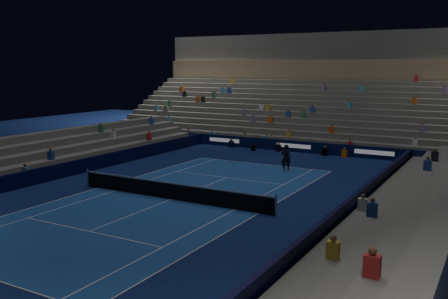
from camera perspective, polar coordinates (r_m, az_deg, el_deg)
ground at (r=28.33m, az=-6.04°, el=-5.72°), size 90.00×90.00×0.00m
court_surface at (r=28.33m, az=-6.04°, el=-5.71°), size 10.97×23.77×0.01m
sponsor_barrier_far at (r=44.26m, az=8.03°, el=0.38°), size 44.00×0.25×1.00m
sponsor_barrier_east at (r=24.06m, az=13.24°, el=-7.43°), size 0.25×37.00×1.00m
sponsor_barrier_west at (r=34.65m, az=-19.22°, el=-2.56°), size 0.25×37.00×1.00m
grandstand_main at (r=52.73m, az=11.89°, el=4.85°), size 44.00×15.20×11.20m
grandstand_east at (r=23.27m, az=21.56°, el=-7.35°), size 5.00×37.00×2.50m
grandstand_west at (r=37.22m, az=-22.79°, el=-1.32°), size 5.00×37.00×2.50m
tennis_net at (r=28.21m, az=-6.06°, el=-4.73°), size 12.90×0.10×1.10m
tennis_player at (r=35.89m, az=7.12°, el=-0.95°), size 0.82×0.69×1.92m
broadcast_camera at (r=44.54m, az=3.38°, el=0.23°), size 0.57×0.93×0.55m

